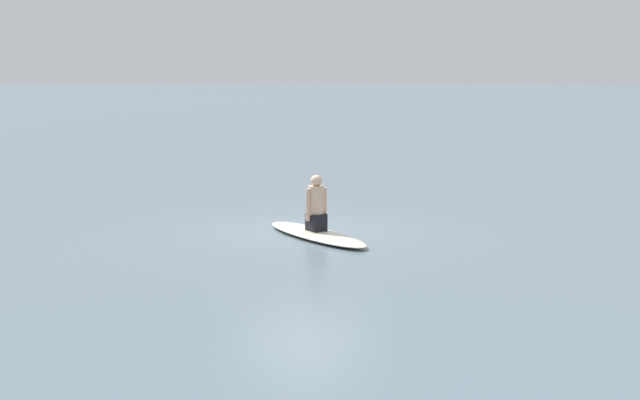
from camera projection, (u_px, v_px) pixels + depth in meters
name	position (u px, v px, depth m)	size (l,w,h in m)	color
ground_plane	(304.00, 231.00, 16.89)	(400.00, 400.00, 0.00)	slate
surfboard	(316.00, 234.00, 16.20)	(3.08, 0.80, 0.14)	silver
person_paddler	(316.00, 206.00, 16.12)	(0.41, 0.47, 1.06)	black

